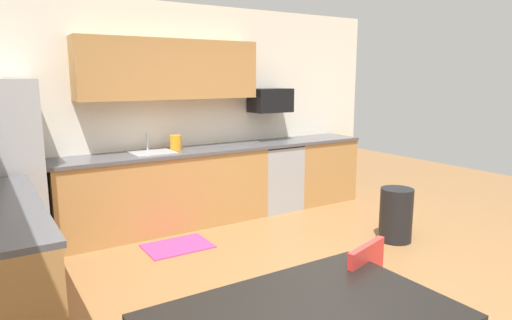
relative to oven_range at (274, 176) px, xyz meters
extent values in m
plane|color=olive|center=(-1.12, -2.30, -0.46)|extent=(12.00, 12.00, 0.00)
cube|color=silver|center=(-1.12, 0.35, 0.90)|extent=(5.80, 0.10, 2.70)
cube|color=#AD7A42|center=(-1.58, 0.00, -0.01)|extent=(2.57, 0.60, 0.90)
cube|color=#AD7A42|center=(0.79, 0.00, -0.01)|extent=(0.98, 0.60, 0.90)
cube|color=#4C4C51|center=(-1.12, 0.00, 0.46)|extent=(4.80, 0.64, 0.04)
cube|color=#AD7A42|center=(-1.42, 0.13, 1.44)|extent=(2.20, 0.34, 0.70)
cube|color=#999BA0|center=(0.00, 0.00, -0.02)|extent=(0.60, 0.60, 0.88)
cube|color=black|center=(0.00, 0.00, 0.44)|extent=(0.60, 0.60, 0.03)
cube|color=black|center=(0.00, 0.10, 1.04)|extent=(0.54, 0.36, 0.32)
cube|color=#A5A8AD|center=(-1.72, 0.00, 0.42)|extent=(0.48, 0.40, 0.14)
cylinder|color=#B2B5BA|center=(-1.72, 0.18, 0.58)|extent=(0.02, 0.02, 0.24)
cylinder|color=black|center=(-1.64, -3.15, -0.11)|extent=(0.05, 0.05, 0.69)
cube|color=red|center=(-1.54, -3.42, -0.01)|extent=(0.50, 0.50, 0.05)
cube|color=red|center=(-1.59, -3.25, 0.19)|extent=(0.38, 0.15, 0.40)
cylinder|color=black|center=(0.42, -1.78, -0.16)|extent=(0.36, 0.36, 0.60)
cube|color=#CC3372|center=(-1.72, -0.65, -0.45)|extent=(0.70, 0.50, 0.01)
cylinder|color=orange|center=(-1.41, 0.05, 0.56)|extent=(0.14, 0.14, 0.20)
camera|label=1|loc=(-3.47, -5.00, 1.36)|focal=31.53mm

